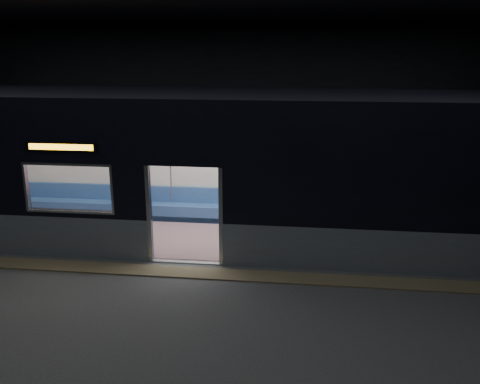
# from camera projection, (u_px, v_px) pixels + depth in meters

# --- Properties ---
(station_floor) EXTENTS (24.00, 14.00, 0.01)m
(station_floor) POSITION_uv_depth(u_px,v_px,m) (174.00, 286.00, 9.50)
(station_floor) COLOR #47494C
(station_floor) RESTS_ON ground
(station_envelope) EXTENTS (24.00, 14.00, 5.00)m
(station_envelope) POSITION_uv_depth(u_px,v_px,m) (166.00, 86.00, 8.50)
(station_envelope) COLOR black
(station_envelope) RESTS_ON station_floor
(tactile_strip) EXTENTS (22.80, 0.50, 0.03)m
(tactile_strip) POSITION_uv_depth(u_px,v_px,m) (181.00, 272.00, 10.02)
(tactile_strip) COLOR #8C7F59
(tactile_strip) RESTS_ON station_floor
(metro_car) EXTENTS (18.00, 3.04, 3.35)m
(metro_car) POSITION_uv_depth(u_px,v_px,m) (199.00, 160.00, 11.42)
(metro_car) COLOR gray
(metro_car) RESTS_ON station_floor
(passenger) EXTENTS (0.40, 0.69, 1.37)m
(passenger) POSITION_uv_depth(u_px,v_px,m) (137.00, 190.00, 12.88)
(passenger) COLOR black
(passenger) RESTS_ON metro_car
(handbag) EXTENTS (0.37, 0.35, 0.15)m
(handbag) POSITION_uv_depth(u_px,v_px,m) (133.00, 197.00, 12.70)
(handbag) COLOR black
(handbag) RESTS_ON passenger
(transit_map) EXTENTS (0.91, 0.03, 0.59)m
(transit_map) POSITION_uv_depth(u_px,v_px,m) (414.00, 170.00, 12.20)
(transit_map) COLOR white
(transit_map) RESTS_ON metro_car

